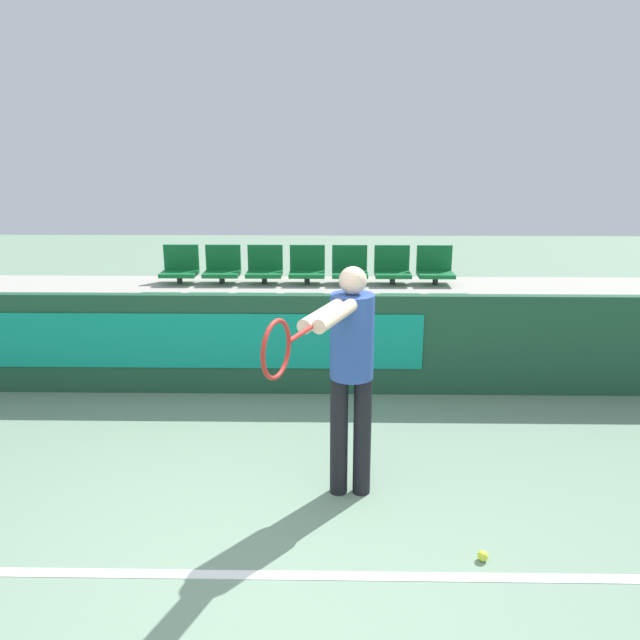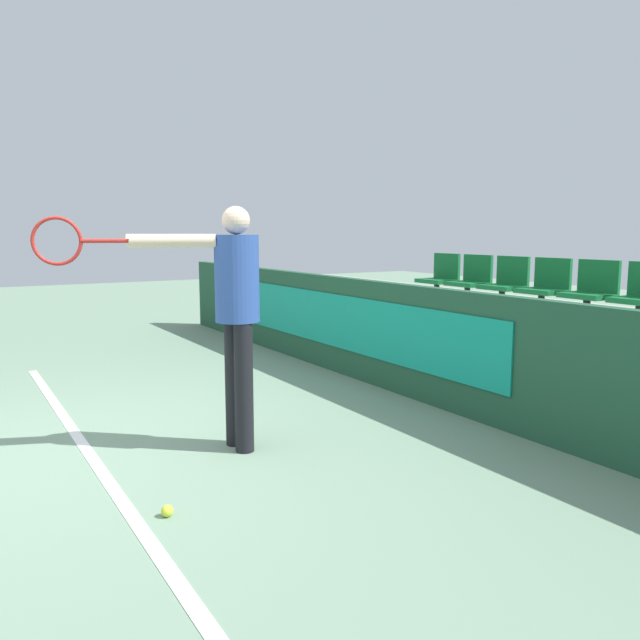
{
  "view_description": "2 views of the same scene",
  "coord_description": "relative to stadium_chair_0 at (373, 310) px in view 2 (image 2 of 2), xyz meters",
  "views": [
    {
      "loc": [
        0.3,
        -3.01,
        2.48
      ],
      "look_at": [
        0.22,
        1.92,
        1.11
      ],
      "focal_mm": 35.0,
      "sensor_mm": 36.0,
      "label": 1
    },
    {
      "loc": [
        4.41,
        -0.62,
        1.53
      ],
      "look_at": [
        -0.12,
        2.14,
        0.78
      ],
      "focal_mm": 35.0,
      "sensor_mm": 36.0,
      "label": 2
    }
  ],
  "objects": [
    {
      "name": "ground_plane",
      "position": [
        1.64,
        -3.81,
        -0.59
      ],
      "size": [
        30.0,
        30.0,
        0.0
      ],
      "primitive_type": "plane",
      "color": "gray"
    },
    {
      "name": "court_baseline",
      "position": [
        1.64,
        -3.65,
        -0.59
      ],
      "size": [
        6.04,
        0.08,
        0.01
      ],
      "color": "white",
      "rests_on": "ground"
    },
    {
      "name": "barrier_wall",
      "position": [
        1.61,
        -0.74,
        -0.06
      ],
      "size": [
        10.8,
        0.14,
        1.05
      ],
      "color": "#1E4C33",
      "rests_on": "ground"
    },
    {
      "name": "bleacher_tier_front",
      "position": [
        1.64,
        -0.12,
        -0.4
      ],
      "size": [
        10.4,
        1.08,
        0.39
      ],
      "color": "#ADA89E",
      "rests_on": "ground"
    },
    {
      "name": "bleacher_tier_middle",
      "position": [
        1.64,
        0.96,
        -0.2
      ],
      "size": [
        10.4,
        1.08,
        0.78
      ],
      "color": "#ADA89E",
      "rests_on": "ground"
    },
    {
      "name": "stadium_chair_0",
      "position": [
        0.0,
        0.0,
        0.0
      ],
      "size": [
        0.45,
        0.37,
        0.48
      ],
      "color": "#333333",
      "rests_on": "bleacher_tier_front"
    },
    {
      "name": "stadium_chair_1",
      "position": [
        0.55,
        0.0,
        0.0
      ],
      "size": [
        0.45,
        0.37,
        0.48
      ],
      "color": "#333333",
      "rests_on": "bleacher_tier_front"
    },
    {
      "name": "stadium_chair_2",
      "position": [
        1.1,
        0.0,
        0.0
      ],
      "size": [
        0.45,
        0.37,
        0.48
      ],
      "color": "#333333",
      "rests_on": "bleacher_tier_front"
    },
    {
      "name": "stadium_chair_3",
      "position": [
        1.64,
        0.0,
        0.0
      ],
      "size": [
        0.45,
        0.37,
        0.48
      ],
      "color": "#333333",
      "rests_on": "bleacher_tier_front"
    },
    {
      "name": "stadium_chair_4",
      "position": [
        2.19,
        0.0,
        0.0
      ],
      "size": [
        0.45,
        0.37,
        0.48
      ],
      "color": "#333333",
      "rests_on": "bleacher_tier_front"
    },
    {
      "name": "stadium_chair_5",
      "position": [
        2.74,
        0.0,
        0.0
      ],
      "size": [
        0.45,
        0.37,
        0.48
      ],
      "color": "#333333",
      "rests_on": "bleacher_tier_front"
    },
    {
      "name": "stadium_chair_6",
      "position": [
        3.29,
        0.0,
        0.0
      ],
      "size": [
        0.45,
        0.37,
        0.48
      ],
      "color": "#333333",
      "rests_on": "bleacher_tier_front"
    },
    {
      "name": "stadium_chair_7",
      "position": [
        0.0,
        1.08,
        0.39
      ],
      "size": [
        0.45,
        0.37,
        0.48
      ],
      "color": "#333333",
      "rests_on": "bleacher_tier_middle"
    },
    {
      "name": "stadium_chair_8",
      "position": [
        0.55,
        1.08,
        0.39
      ],
      "size": [
        0.45,
        0.37,
        0.48
      ],
      "color": "#333333",
      "rests_on": "bleacher_tier_middle"
    },
    {
      "name": "stadium_chair_9",
      "position": [
        1.1,
        1.08,
        0.39
      ],
      "size": [
        0.45,
        0.37,
        0.48
      ],
      "color": "#333333",
      "rests_on": "bleacher_tier_middle"
    },
    {
      "name": "stadium_chair_10",
      "position": [
        1.64,
        1.08,
        0.39
      ],
      "size": [
        0.45,
        0.37,
        0.48
      ],
      "color": "#333333",
      "rests_on": "bleacher_tier_middle"
    },
    {
      "name": "stadium_chair_11",
      "position": [
        2.19,
        1.08,
        0.39
      ],
      "size": [
        0.45,
        0.37,
        0.48
      ],
      "color": "#333333",
      "rests_on": "bleacher_tier_middle"
    },
    {
      "name": "tennis_player",
      "position": [
        2.07,
        -2.76,
        0.46
      ],
      "size": [
        0.65,
        1.39,
        1.7
      ],
      "rotation": [
        0.0,
        0.0,
        -0.38
      ],
      "color": "black",
      "rests_on": "ground"
    },
    {
      "name": "tennis_ball",
      "position": [
        2.9,
        -3.48,
        -0.56
      ],
      "size": [
        0.07,
        0.07,
        0.07
      ],
      "color": "#CCDB33",
      "rests_on": "ground"
    }
  ]
}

